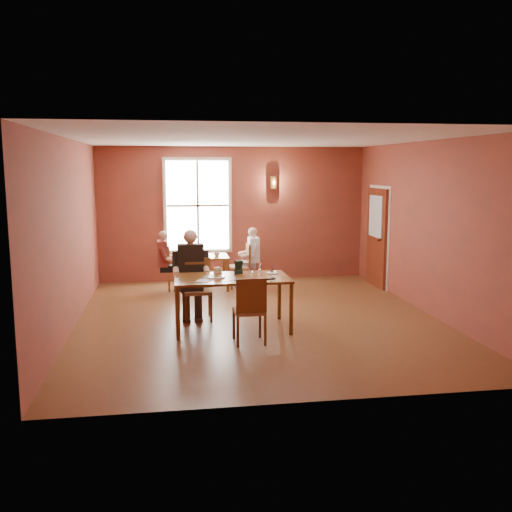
{
  "coord_description": "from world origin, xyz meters",
  "views": [
    {
      "loc": [
        -1.49,
        -9.26,
        2.55
      ],
      "look_at": [
        0.0,
        0.2,
        1.05
      ],
      "focal_mm": 40.0,
      "sensor_mm": 36.0,
      "label": 1
    }
  ],
  "objects": [
    {
      "name": "second_table",
      "position": [
        -0.63,
        2.57,
        0.35
      ],
      "size": [
        0.8,
        0.8,
        0.7
      ],
      "primitive_type": null,
      "color": "brown",
      "rests_on": "ground"
    },
    {
      "name": "window",
      "position": [
        -0.8,
        3.45,
        1.7
      ],
      "size": [
        1.36,
        0.1,
        1.96
      ],
      "primitive_type": "cube",
      "color": "white",
      "rests_on": "wall_back"
    },
    {
      "name": "wall_sconce",
      "position": [
        0.9,
        3.4,
        2.2
      ],
      "size": [
        0.16,
        0.16,
        0.28
      ],
      "primitive_type": "cylinder",
      "color": "brown",
      "rests_on": "wall_back"
    },
    {
      "name": "wall_right",
      "position": [
        3.0,
        0.0,
        1.5
      ],
      "size": [
        0.04,
        7.0,
        3.0
      ],
      "primitive_type": "cube",
      "color": "brown",
      "rests_on": "ground"
    },
    {
      "name": "ground",
      "position": [
        0.0,
        0.0,
        0.0
      ],
      "size": [
        6.0,
        7.0,
        0.01
      ],
      "primitive_type": "cube",
      "color": "brown",
      "rests_on": "ground"
    },
    {
      "name": "plate_food",
      "position": [
        -0.75,
        -0.53,
        0.86
      ],
      "size": [
        0.33,
        0.33,
        0.04
      ],
      "primitive_type": "cylinder",
      "rotation": [
        0.0,
        0.0,
        -0.16
      ],
      "color": "white",
      "rests_on": "main_table"
    },
    {
      "name": "goblet_a",
      "position": [
        -0.06,
        -0.45,
        0.95
      ],
      "size": [
        0.11,
        0.11,
        0.22
      ],
      "primitive_type": null,
      "rotation": [
        0.0,
        0.0,
        0.37
      ],
      "color": "white",
      "rests_on": "main_table"
    },
    {
      "name": "goblet_c",
      "position": [
        -0.21,
        -0.68,
        0.94
      ],
      "size": [
        0.09,
        0.09,
        0.2
      ],
      "primitive_type": null,
      "rotation": [
        0.0,
        0.0,
        -0.08
      ],
      "color": "white",
      "rests_on": "main_table"
    },
    {
      "name": "diner_main",
      "position": [
        -1.0,
        0.09,
        0.72
      ],
      "size": [
        0.58,
        0.58,
        1.45
      ],
      "primitive_type": null,
      "rotation": [
        0.0,
        0.0,
        3.14
      ],
      "color": "#312116",
      "rests_on": "ground"
    },
    {
      "name": "ceiling",
      "position": [
        0.0,
        0.0,
        3.0
      ],
      "size": [
        6.0,
        7.0,
        0.04
      ],
      "primitive_type": "cube",
      "color": "white",
      "rests_on": "wall_back"
    },
    {
      "name": "chair_diner_main",
      "position": [
        -1.0,
        0.12,
        0.51
      ],
      "size": [
        0.45,
        0.45,
        1.02
      ],
      "primitive_type": null,
      "rotation": [
        0.0,
        0.0,
        3.14
      ],
      "color": "#55311D",
      "rests_on": "ground"
    },
    {
      "name": "knife",
      "position": [
        -0.57,
        -0.81,
        0.84
      ],
      "size": [
        0.2,
        0.11,
        0.0
      ],
      "primitive_type": "cube",
      "rotation": [
        0.0,
        0.0,
        0.45
      ],
      "color": "silver",
      "rests_on": "main_table"
    },
    {
      "name": "chair_empty",
      "position": [
        -0.33,
        -1.26,
        0.5
      ],
      "size": [
        0.45,
        0.45,
        0.99
      ],
      "primitive_type": null,
      "rotation": [
        0.0,
        0.0,
        0.03
      ],
      "color": "brown",
      "rests_on": "ground"
    },
    {
      "name": "door",
      "position": [
        2.94,
        2.3,
        1.05
      ],
      "size": [
        0.12,
        1.04,
        2.1
      ],
      "primitive_type": "cube",
      "color": "maroon",
      "rests_on": "ground"
    },
    {
      "name": "menu_stand",
      "position": [
        -0.36,
        -0.29,
        0.95
      ],
      "size": [
        0.15,
        0.11,
        0.22
      ],
      "primitive_type": "cube",
      "rotation": [
        0.0,
        0.0,
        0.43
      ],
      "color": "black",
      "rests_on": "main_table"
    },
    {
      "name": "cup_b",
      "position": [
        -0.78,
        2.7,
        0.75
      ],
      "size": [
        0.12,
        0.12,
        0.09
      ],
      "primitive_type": "imported",
      "rotation": [
        0.0,
        0.0,
        -0.22
      ],
      "color": "white",
      "rests_on": "second_table"
    },
    {
      "name": "diner_white",
      "position": [
        0.05,
        2.57,
        0.62
      ],
      "size": [
        0.49,
        0.49,
        1.24
      ],
      "primitive_type": null,
      "rotation": [
        0.0,
        0.0,
        1.57
      ],
      "color": "white",
      "rests_on": "ground"
    },
    {
      "name": "wall_front",
      "position": [
        0.0,
        -3.5,
        1.5
      ],
      "size": [
        6.0,
        0.04,
        3.0
      ],
      "primitive_type": "cube",
      "color": "brown",
      "rests_on": "ground"
    },
    {
      "name": "main_table",
      "position": [
        -0.5,
        -0.53,
        0.42
      ],
      "size": [
        1.79,
        1.01,
        0.84
      ],
      "primitive_type": null,
      "color": "brown",
      "rests_on": "ground"
    },
    {
      "name": "sandwich",
      "position": [
        -0.71,
        -0.43,
        0.9
      ],
      "size": [
        0.14,
        0.13,
        0.12
      ],
      "primitive_type": "cube",
      "rotation": [
        0.0,
        0.0,
        0.51
      ],
      "color": "#D6B777",
      "rests_on": "main_table"
    },
    {
      "name": "chair_diner_maroon",
      "position": [
        -1.28,
        2.57,
        0.47
      ],
      "size": [
        0.42,
        0.42,
        0.94
      ],
      "primitive_type": null,
      "rotation": [
        0.0,
        0.0,
        -1.57
      ],
      "color": "brown",
      "rests_on": "ground"
    },
    {
      "name": "wall_back",
      "position": [
        0.0,
        3.5,
        1.5
      ],
      "size": [
        6.0,
        0.04,
        3.0
      ],
      "primitive_type": "cube",
      "color": "brown",
      "rests_on": "ground"
    },
    {
      "name": "wall_left",
      "position": [
        -3.0,
        0.0,
        1.5
      ],
      "size": [
        0.04,
        7.0,
        3.0
      ],
      "primitive_type": "cube",
      "color": "brown",
      "rests_on": "ground"
    },
    {
      "name": "cup_a",
      "position": [
        -0.47,
        2.48,
        0.75
      ],
      "size": [
        0.13,
        0.13,
        0.09
      ],
      "primitive_type": "imported",
      "rotation": [
        0.0,
        0.0,
        -0.15
      ],
      "color": "silver",
      "rests_on": "second_table"
    },
    {
      "name": "napkin",
      "position": [
        -0.96,
        -0.78,
        0.84
      ],
      "size": [
        0.27,
        0.27,
        0.01
      ],
      "primitive_type": "cube",
      "rotation": [
        0.0,
        0.0,
        -0.47
      ],
      "color": "white",
      "rests_on": "main_table"
    },
    {
      "name": "diner_maroon",
      "position": [
        -1.31,
        2.57,
        0.61
      ],
      "size": [
        0.49,
        0.49,
        1.22
      ],
      "primitive_type": null,
      "rotation": [
        0.0,
        0.0,
        -1.57
      ],
      "color": "maroon",
      "rests_on": "ground"
    },
    {
      "name": "side_plate",
      "position": [
        0.18,
        -0.34,
        0.85
      ],
      "size": [
        0.26,
        0.26,
        0.02
      ],
      "primitive_type": "cylinder",
      "rotation": [
        0.0,
        0.0,
        0.43
      ],
      "color": "silver",
      "rests_on": "main_table"
    },
    {
      "name": "chair_diner_white",
      "position": [
        0.02,
        2.57,
        0.47
      ],
      "size": [
        0.42,
        0.42,
        0.94
      ],
      "primitive_type": null,
      "rotation": [
        0.0,
        0.0,
        1.57
      ],
      "color": "#3B2313",
      "rests_on": "ground"
    },
    {
      "name": "sunglasses",
      "position": [
        0.08,
        -0.81,
        0.85
      ],
      "size": [
        0.14,
        0.07,
        0.02
      ],
      "primitive_type": "cube",
      "rotation": [
        0.0,
        0.0,
        0.25
      ],
      "color": "black",
      "rests_on": "main_table"
    },
    {
      "name": "goblet_b",
      "position": [
        0.14,
        -0.68,
        0.94
      ],
      "size": [
        0.11,
        0.11,
        0.2
      ],
      "primitive_type": null,
      "rotation": [
        0.0,
        0.0,
        0.4
      ],
      "color": "white",
      "rests_on": "main_table"
    }
  ]
}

